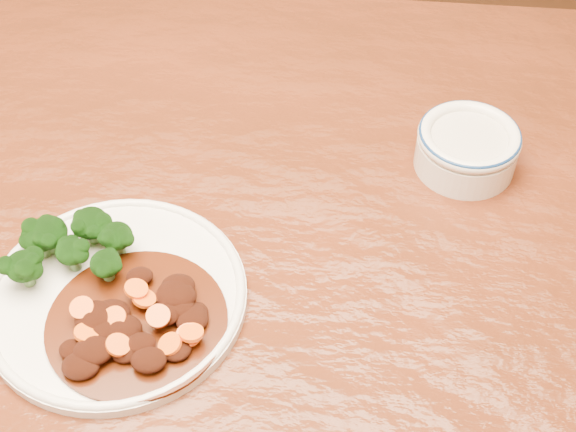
{
  "coord_description": "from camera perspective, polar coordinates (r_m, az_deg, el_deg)",
  "views": [
    {
      "loc": [
        0.1,
        -0.52,
        1.35
      ],
      "look_at": [
        0.11,
        0.01,
        0.77
      ],
      "focal_mm": 50.0,
      "sensor_mm": 36.0,
      "label": 1
    }
  ],
  "objects": [
    {
      "name": "mince_stew",
      "position": [
        0.72,
        -10.68,
        -7.45
      ],
      "size": [
        0.16,
        0.16,
        0.03
      ],
      "color": "#401206",
      "rests_on": "dinner_plate"
    },
    {
      "name": "dip_bowl",
      "position": [
        0.87,
        12.63,
        4.84
      ],
      "size": [
        0.11,
        0.11,
        0.05
      ],
      "rotation": [
        0.0,
        0.0,
        -0.21
      ],
      "color": "silver",
      "rests_on": "dining_table"
    },
    {
      "name": "dining_table",
      "position": [
        0.87,
        -7.18,
        -5.01
      ],
      "size": [
        1.6,
        1.08,
        0.75
      ],
      "rotation": [
        0.0,
        0.0,
        -0.12
      ],
      "color": "#5A230F",
      "rests_on": "ground"
    },
    {
      "name": "dinner_plate",
      "position": [
        0.76,
        -12.11,
        -5.59
      ],
      "size": [
        0.24,
        0.24,
        0.02
      ],
      "rotation": [
        0.0,
        0.0,
        0.41
      ],
      "color": "white",
      "rests_on": "dining_table"
    },
    {
      "name": "broccoli_florets",
      "position": [
        0.78,
        -15.35,
        -1.85
      ],
      "size": [
        0.11,
        0.09,
        0.04
      ],
      "color": "#548444",
      "rests_on": "dinner_plate"
    }
  ]
}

